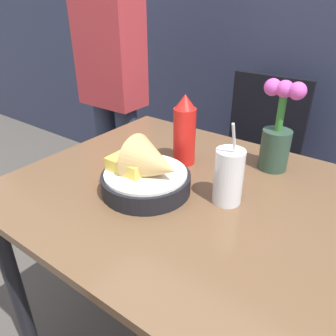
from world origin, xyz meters
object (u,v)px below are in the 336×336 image
(drink_cup, at_px, (228,178))
(flower_vase, at_px, (277,133))
(person_standing, at_px, (112,76))
(ketchup_bottle, at_px, (184,131))
(food_basket, at_px, (148,174))
(chair_far_window, at_px, (257,150))

(drink_cup, relative_size, flower_vase, 0.83)
(drink_cup, distance_m, person_standing, 1.01)
(ketchup_bottle, distance_m, drink_cup, 0.25)
(person_standing, bearing_deg, ketchup_bottle, -27.67)
(ketchup_bottle, xyz_separation_m, person_standing, (-0.67, 0.35, 0.02))
(drink_cup, height_order, person_standing, person_standing)
(ketchup_bottle, distance_m, flower_vase, 0.28)
(drink_cup, xyz_separation_m, flower_vase, (0.03, 0.25, 0.05))
(food_basket, xyz_separation_m, person_standing, (-0.69, 0.56, 0.07))
(ketchup_bottle, relative_size, person_standing, 0.15)
(ketchup_bottle, height_order, flower_vase, flower_vase)
(chair_far_window, distance_m, ketchup_bottle, 0.81)
(person_standing, bearing_deg, food_basket, -38.99)
(chair_far_window, bearing_deg, ketchup_bottle, -88.29)
(drink_cup, bearing_deg, food_basket, -156.24)
(ketchup_bottle, bearing_deg, drink_cup, -29.08)
(ketchup_bottle, distance_m, person_standing, 0.75)
(drink_cup, bearing_deg, ketchup_bottle, 150.92)
(drink_cup, relative_size, person_standing, 0.15)
(chair_far_window, bearing_deg, person_standing, -149.64)
(ketchup_bottle, height_order, person_standing, person_standing)
(ketchup_bottle, xyz_separation_m, drink_cup, (0.22, -0.12, -0.04))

